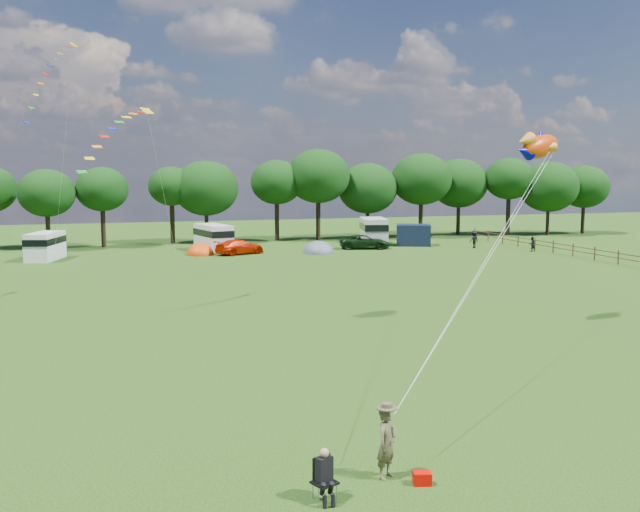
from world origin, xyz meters
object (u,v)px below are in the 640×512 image
object	(u,v)px
tent_greyblue	(319,253)
walker_a	(532,244)
campervan_d	(373,231)
walker_b	(474,239)
campervan_b	(45,245)
camp_chair	(324,469)
campervan_c	(213,237)
kite_flyer	(387,443)
car_c	(240,247)
tent_orange	(200,255)
car_d	(365,242)
fish_kite	(537,146)

from	to	relation	value
tent_greyblue	walker_a	size ratio (longest dim) A/B	2.30
campervan_d	walker_b	size ratio (longest dim) A/B	3.49
campervan_b	camp_chair	world-z (taller)	campervan_b
campervan_c	tent_greyblue	size ratio (longest dim) A/B	1.69
campervan_b	kite_flyer	size ratio (longest dim) A/B	2.93
car_c	walker_a	world-z (taller)	walker_a
tent_orange	camp_chair	distance (m)	51.40
tent_greyblue	walker_a	distance (m)	20.81
car_d	kite_flyer	bearing A→B (deg)	174.25
campervan_d	tent_orange	bearing A→B (deg)	115.87
tent_orange	camp_chair	bearing A→B (deg)	-94.42
camp_chair	campervan_c	bearing A→B (deg)	61.79
walker_a	walker_b	size ratio (longest dim) A/B	0.82
tent_orange	walker_b	bearing A→B (deg)	-4.75
kite_flyer	walker_b	distance (m)	56.53
campervan_b	walker_a	size ratio (longest dim) A/B	3.65
walker_a	camp_chair	bearing A→B (deg)	46.09
campervan_b	fish_kite	world-z (taller)	fish_kite
campervan_b	walker_b	xyz separation A→B (m)	(41.00, -2.48, -0.41)
campervan_d	tent_greyblue	xyz separation A→B (m)	(-7.85, -5.75, -1.50)
kite_flyer	campervan_d	bearing A→B (deg)	31.13
campervan_d	camp_chair	world-z (taller)	campervan_d
tent_greyblue	walker_b	world-z (taller)	walker_b
campervan_c	tent_orange	distance (m)	3.46
campervan_d	tent_greyblue	size ratio (longest dim) A/B	1.84
campervan_c	tent_orange	world-z (taller)	campervan_c
tent_orange	walker_a	distance (m)	31.97
campervan_c	walker_a	xyz separation A→B (m)	(29.56, -9.53, -0.67)
kite_flyer	walker_a	bearing A→B (deg)	14.90
tent_orange	campervan_d	bearing A→B (deg)	11.38
car_d	kite_flyer	size ratio (longest dim) A/B	2.83
campervan_d	walker_a	bearing A→B (deg)	-116.18
car_d	fish_kite	distance (m)	37.04
campervan_c	fish_kite	xyz separation A→B (m)	(10.43, -38.24, 7.60)
car_c	walker_b	xyz separation A→B (m)	(23.82, -1.59, 0.19)
campervan_d	kite_flyer	xyz separation A→B (m)	(-20.92, -54.31, -0.61)
kite_flyer	fish_kite	world-z (taller)	fish_kite
campervan_b	fish_kite	size ratio (longest dim) A/B	1.60
campervan_b	campervan_d	bearing A→B (deg)	-67.48
tent_greyblue	tent_orange	bearing A→B (deg)	169.95
kite_flyer	walker_b	world-z (taller)	kite_flyer
camp_chair	fish_kite	xyz separation A→B (m)	(16.06, 15.71, 8.22)
campervan_d	fish_kite	size ratio (longest dim) A/B	1.86
tent_greyblue	walker_b	distance (m)	16.45
tent_orange	walker_b	xyz separation A→B (m)	(27.44, -2.28, 0.87)
car_c	campervan_b	bearing A→B (deg)	64.52
campervan_d	tent_orange	distance (m)	19.30
campervan_d	kite_flyer	world-z (taller)	campervan_d
kite_flyer	tent_orange	bearing A→B (deg)	49.86
tent_orange	fish_kite	bearing A→B (deg)	-71.19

